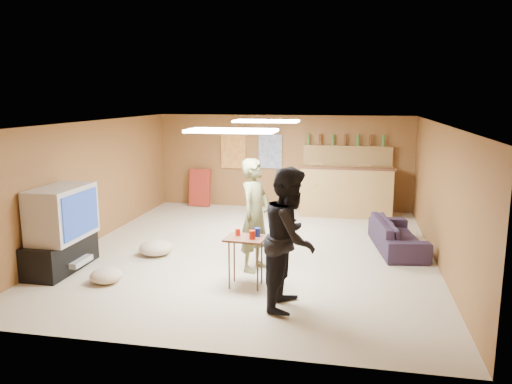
% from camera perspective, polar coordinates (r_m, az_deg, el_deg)
% --- Properties ---
extents(ground, '(7.00, 7.00, 0.00)m').
position_cam_1_polar(ground, '(8.69, -0.26, -6.74)').
color(ground, '#B8AA8C').
rests_on(ground, ground).
extents(ceiling, '(6.00, 7.00, 0.02)m').
position_cam_1_polar(ceiling, '(8.29, -0.27, 7.91)').
color(ceiling, silver).
rests_on(ceiling, ground).
extents(wall_back, '(6.00, 0.02, 2.20)m').
position_cam_1_polar(wall_back, '(11.83, 3.10, 3.44)').
color(wall_back, brown).
rests_on(wall_back, ground).
extents(wall_front, '(6.00, 0.02, 2.20)m').
position_cam_1_polar(wall_front, '(5.13, -8.08, -6.57)').
color(wall_front, brown).
rests_on(wall_front, ground).
extents(wall_left, '(0.02, 7.00, 2.20)m').
position_cam_1_polar(wall_left, '(9.47, -18.35, 1.03)').
color(wall_left, brown).
rests_on(wall_left, ground).
extents(wall_right, '(0.02, 7.00, 2.20)m').
position_cam_1_polar(wall_right, '(8.37, 20.31, -0.33)').
color(wall_right, brown).
rests_on(wall_right, ground).
extents(tv_stand, '(0.55, 1.30, 0.50)m').
position_cam_1_polar(tv_stand, '(8.27, -21.40, -6.61)').
color(tv_stand, black).
rests_on(tv_stand, ground).
extents(dvd_box, '(0.35, 0.50, 0.08)m').
position_cam_1_polar(dvd_box, '(8.19, -20.04, -7.43)').
color(dvd_box, '#B2B2B7').
rests_on(dvd_box, tv_stand).
extents(tv_body, '(0.60, 1.10, 0.80)m').
position_cam_1_polar(tv_body, '(8.07, -21.30, -2.25)').
color(tv_body, '#B2B2B7').
rests_on(tv_body, tv_stand).
extents(tv_screen, '(0.02, 0.95, 0.65)m').
position_cam_1_polar(tv_screen, '(7.91, -19.40, -2.37)').
color(tv_screen, navy).
rests_on(tv_screen, tv_body).
extents(bar_counter, '(2.00, 0.60, 1.10)m').
position_cam_1_polar(bar_counter, '(11.26, 10.25, 0.06)').
color(bar_counter, olive).
rests_on(bar_counter, ground).
extents(bar_lip, '(2.10, 0.12, 0.05)m').
position_cam_1_polar(bar_lip, '(10.92, 10.33, 2.66)').
color(bar_lip, '#472616').
rests_on(bar_lip, bar_counter).
extents(bar_shelf, '(2.00, 0.18, 0.05)m').
position_cam_1_polar(bar_shelf, '(11.57, 10.46, 5.10)').
color(bar_shelf, olive).
rests_on(bar_shelf, bar_backing).
extents(bar_backing, '(2.00, 0.14, 0.60)m').
position_cam_1_polar(bar_backing, '(11.62, 10.41, 3.64)').
color(bar_backing, olive).
rests_on(bar_backing, bar_counter).
extents(poster_left, '(0.60, 0.03, 0.85)m').
position_cam_1_polar(poster_left, '(11.99, -2.62, 4.75)').
color(poster_left, '#BF3F26').
rests_on(poster_left, wall_back).
extents(poster_right, '(0.55, 0.03, 0.80)m').
position_cam_1_polar(poster_right, '(11.80, 1.64, 4.66)').
color(poster_right, '#334C99').
rests_on(poster_right, wall_back).
extents(folding_chair_stack, '(0.50, 0.26, 0.91)m').
position_cam_1_polar(folding_chair_stack, '(12.18, -6.42, 0.51)').
color(folding_chair_stack, maroon).
rests_on(folding_chair_stack, ground).
extents(ceiling_panel_front, '(1.20, 0.60, 0.04)m').
position_cam_1_polar(ceiling_panel_front, '(6.83, -2.78, 7.01)').
color(ceiling_panel_front, white).
rests_on(ceiling_panel_front, ceiling).
extents(ceiling_panel_back, '(1.20, 0.60, 0.04)m').
position_cam_1_polar(ceiling_panel_back, '(9.47, 1.18, 8.10)').
color(ceiling_panel_back, white).
rests_on(ceiling_panel_back, ceiling).
extents(person_olive, '(0.59, 0.73, 1.72)m').
position_cam_1_polar(person_olive, '(7.56, -0.14, -2.64)').
color(person_olive, brown).
rests_on(person_olive, ground).
extents(person_black, '(0.75, 0.92, 1.79)m').
position_cam_1_polar(person_black, '(6.25, 3.92, -5.28)').
color(person_black, black).
rests_on(person_black, ground).
extents(sofa, '(0.95, 1.87, 0.52)m').
position_cam_1_polar(sofa, '(9.03, 15.86, -4.74)').
color(sofa, black).
rests_on(sofa, ground).
extents(tray_table, '(0.58, 0.48, 0.71)m').
position_cam_1_polar(tray_table, '(7.03, -1.19, -7.99)').
color(tray_table, '#472616').
rests_on(tray_table, ground).
extents(cup_red_near, '(0.08, 0.08, 0.10)m').
position_cam_1_polar(cup_red_near, '(7.00, -2.09, -4.60)').
color(cup_red_near, red).
rests_on(cup_red_near, tray_table).
extents(cup_red_far, '(0.09, 0.09, 0.12)m').
position_cam_1_polar(cup_red_far, '(6.83, -0.44, -4.91)').
color(cup_red_far, red).
rests_on(cup_red_far, tray_table).
extents(cup_blue, '(0.12, 0.12, 0.12)m').
position_cam_1_polar(cup_blue, '(6.95, 0.14, -4.62)').
color(cup_blue, navy).
rests_on(cup_blue, tray_table).
extents(bar_stool_left, '(0.44, 0.44, 1.20)m').
position_cam_1_polar(bar_stool_left, '(11.14, 6.78, 0.32)').
color(bar_stool_left, olive).
rests_on(bar_stool_left, ground).
extents(bar_stool_right, '(0.46, 0.46, 1.15)m').
position_cam_1_polar(bar_stool_right, '(11.13, 12.21, 0.00)').
color(bar_stool_right, olive).
rests_on(bar_stool_right, ground).
extents(cushion_near_tv, '(0.63, 0.63, 0.25)m').
position_cam_1_polar(cushion_near_tv, '(8.60, -11.36, -6.26)').
color(cushion_near_tv, tan).
rests_on(cushion_near_tv, ground).
extents(cushion_mid, '(0.53, 0.53, 0.19)m').
position_cam_1_polar(cushion_mid, '(8.70, -11.15, -6.27)').
color(cushion_mid, tan).
rests_on(cushion_mid, ground).
extents(cushion_far, '(0.50, 0.50, 0.21)m').
position_cam_1_polar(cushion_far, '(7.55, -16.73, -9.13)').
color(cushion_far, tan).
rests_on(cushion_far, ground).
extents(bottle_row, '(1.76, 0.08, 0.26)m').
position_cam_1_polar(bottle_row, '(11.54, 10.18, 5.87)').
color(bottle_row, '#3F7233').
rests_on(bottle_row, bar_shelf).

